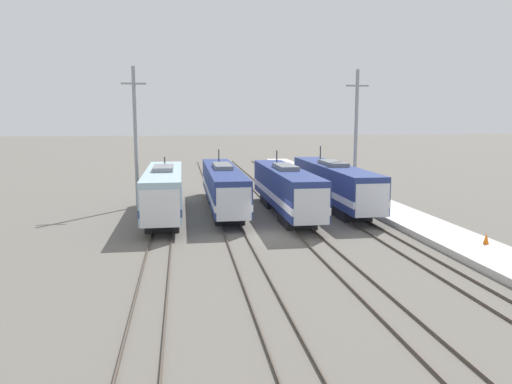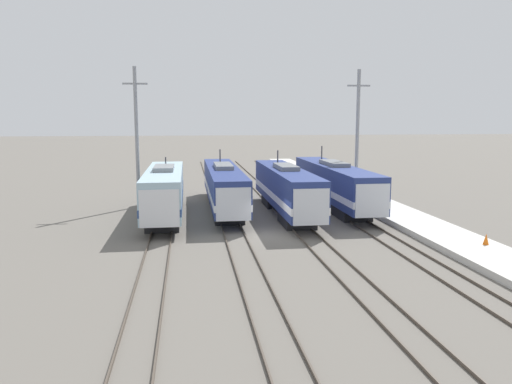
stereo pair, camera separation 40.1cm
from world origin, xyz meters
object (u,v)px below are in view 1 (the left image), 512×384
object	(u,v)px
locomotive_center_right	(286,190)
locomotive_far_right	(334,184)
catenary_tower_right	(356,135)
locomotive_far_left	(164,192)
locomotive_center_left	(223,187)
catenary_tower_left	(135,136)
traffic_cone	(486,239)

from	to	relation	value
locomotive_center_right	locomotive_far_right	xyz separation A→B (m)	(5.10, 2.91, -0.01)
catenary_tower_right	locomotive_far_right	bearing A→B (deg)	-134.87
locomotive_far_left	catenary_tower_right	size ratio (longest dim) A/B	1.27
catenary_tower_right	locomotive_center_left	bearing A→B (deg)	-167.53
locomotive_far_left	locomotive_center_right	bearing A→B (deg)	0.92
locomotive_far_right	catenary_tower_right	distance (m)	6.15
locomotive_far_left	locomotive_center_left	world-z (taller)	locomotive_center_left
catenary_tower_left	traffic_cone	xyz separation A→B (m)	(22.82, -19.02, -5.82)
locomotive_far_right	traffic_cone	size ratio (longest dim) A/B	28.80
locomotive_center_left	traffic_cone	size ratio (longest dim) A/B	28.85
traffic_cone	locomotive_far_left	bearing A→B (deg)	147.43
locomotive_center_right	traffic_cone	world-z (taller)	locomotive_center_right
locomotive_far_right	catenary_tower_right	world-z (taller)	catenary_tower_right
catenary_tower_right	traffic_cone	world-z (taller)	catenary_tower_right
catenary_tower_right	traffic_cone	bearing A→B (deg)	-84.45
locomotive_far_right	catenary_tower_right	size ratio (longest dim) A/B	1.54
locomotive_center_left	catenary_tower_right	bearing A→B (deg)	12.47
locomotive_far_left	locomotive_far_right	bearing A→B (deg)	11.35
locomotive_far_left	locomotive_center_left	xyz separation A→B (m)	(5.10, 3.19, -0.09)
catenary_tower_right	locomotive_center_right	bearing A→B (deg)	-143.80
traffic_cone	catenary_tower_left	bearing A→B (deg)	140.19
locomotive_center_right	locomotive_center_left	bearing A→B (deg)	149.30
locomotive_far_left	locomotive_far_right	distance (m)	15.61
locomotive_center_left	locomotive_center_right	distance (m)	5.93
locomotive_center_left	locomotive_far_left	bearing A→B (deg)	-147.95
catenary_tower_left	traffic_cone	distance (m)	30.27
locomotive_center_right	catenary_tower_right	world-z (taller)	catenary_tower_right
locomotive_center_left	catenary_tower_right	size ratio (longest dim) A/B	1.55
locomotive_far_left	locomotive_center_left	bearing A→B (deg)	32.05
locomotive_far_left	catenary_tower_right	xyz separation A→B (m)	(18.34, 6.12, 4.37)
locomotive_far_left	catenary_tower_left	xyz separation A→B (m)	(-2.63, 6.12, 4.37)
locomotive_center_left	catenary_tower_right	xyz separation A→B (m)	(13.24, 2.93, 4.46)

